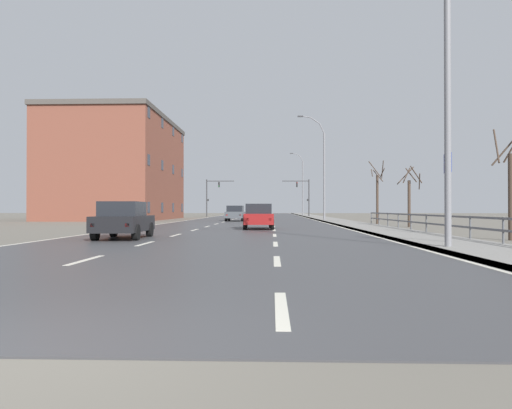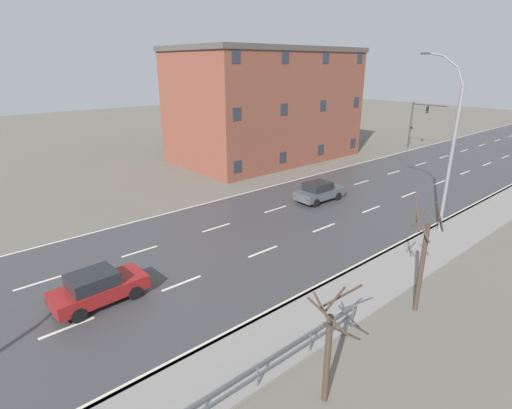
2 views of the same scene
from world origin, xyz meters
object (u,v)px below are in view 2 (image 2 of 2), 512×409
at_px(car_near_right, 319,191).
at_px(brick_building, 266,105).
at_px(street_lamp_midground, 449,150).
at_px(traffic_signal_left, 417,119).
at_px(car_distant, 98,287).

xyz_separation_m(car_near_right, brick_building, (-14.36, 7.25, 5.16)).
bearing_deg(car_near_right, street_lamp_midground, 9.20).
bearing_deg(traffic_signal_left, car_distant, -78.86).
xyz_separation_m(car_distant, brick_building, (-17.22, 25.62, 5.16)).
height_order(street_lamp_midground, car_near_right, street_lamp_midground).
bearing_deg(brick_building, car_near_right, -26.78).
bearing_deg(traffic_signal_left, car_near_right, -77.19).
height_order(street_lamp_midground, car_distant, street_lamp_midground).
xyz_separation_m(car_distant, car_near_right, (-2.86, 18.38, 0.00)).
bearing_deg(car_near_right, traffic_signal_left, 104.17).
height_order(street_lamp_midground, brick_building, brick_building).
height_order(car_distant, car_near_right, same).
relative_size(street_lamp_midground, brick_building, 0.55).
relative_size(car_distant, car_near_right, 1.01).
bearing_deg(car_near_right, brick_building, 154.58).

